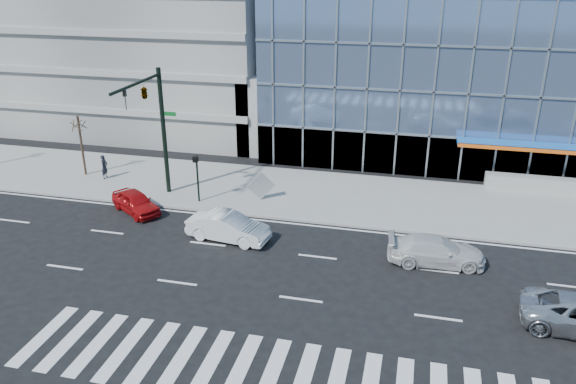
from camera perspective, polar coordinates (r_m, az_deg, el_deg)
name	(u,v)px	position (r m, az deg, el deg)	size (l,w,h in m)	color
ground	(318,257)	(29.02, 3.02, -6.59)	(160.00, 160.00, 0.00)	black
sidewalk	(341,196)	(36.10, 5.41, -0.43)	(120.00, 8.00, 0.15)	gray
theatre_building	(546,46)	(52.25, 24.71, 13.33)	(42.00, 26.00, 15.00)	#6580A9
parking_garage	(163,6)	(56.67, -12.63, 17.92)	(24.00, 24.00, 20.00)	gray
ramp_block	(287,109)	(45.58, -0.09, 8.47)	(6.00, 8.00, 6.00)	gray
traffic_signal	(150,106)	(34.26, -13.81, 8.50)	(1.14, 5.74, 8.00)	black
ped_signal_post	(197,171)	(34.72, -9.25, 2.09)	(0.30, 0.33, 3.00)	black
street_tree_near	(79,124)	(40.81, -20.51, 6.46)	(1.10, 1.10, 4.23)	#332319
white_suv	(436,251)	(29.05, 14.83, -5.79)	(1.95, 4.81, 1.39)	silver
white_sedan	(228,227)	(30.53, -6.10, -3.56)	(1.58, 4.53, 1.49)	white
red_sedan	(136,202)	(34.86, -15.22, -1.00)	(1.54, 3.83, 1.31)	#AE0D10
pedestrian	(104,167)	(40.44, -18.15, 2.46)	(0.60, 0.40, 1.66)	black
tilted_panel	(261,186)	(34.96, -2.78, 0.62)	(1.30, 0.06, 1.30)	#A6A6A6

